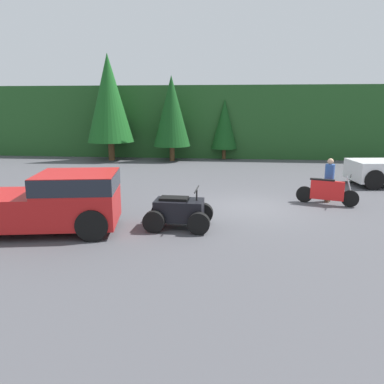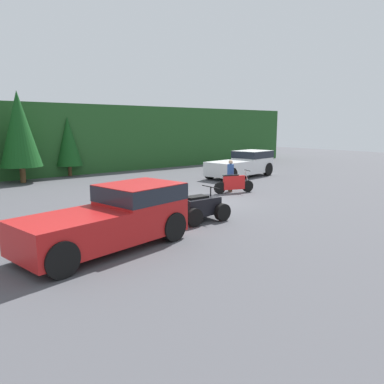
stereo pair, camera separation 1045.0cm
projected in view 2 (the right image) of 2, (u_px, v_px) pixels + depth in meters
name	position (u px, v px, depth m)	size (l,w,h in m)	color
ground_plane	(201.00, 202.00, 17.57)	(80.00, 80.00, 0.00)	#4C4C51
hillside_backdrop	(69.00, 138.00, 29.33)	(44.00, 6.00, 5.09)	#235123
tree_mid_left	(19.00, 129.00, 22.95)	(2.49, 2.49, 5.66)	brown
tree_mid_right	(68.00, 142.00, 26.26)	(1.82, 1.82, 4.14)	brown
pickup_truck_red	(116.00, 215.00, 11.01)	(5.28, 2.87, 1.78)	red
pickup_truck_second	(244.00, 163.00, 26.19)	(5.67, 2.74, 1.78)	white
dirt_bike	(234.00, 184.00, 19.88)	(2.20, 0.96, 1.19)	black
quad_atv	(199.00, 208.00, 14.07)	(2.05, 1.38, 1.25)	black
rider_person	(230.00, 175.00, 20.21)	(0.49, 0.49, 1.72)	brown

